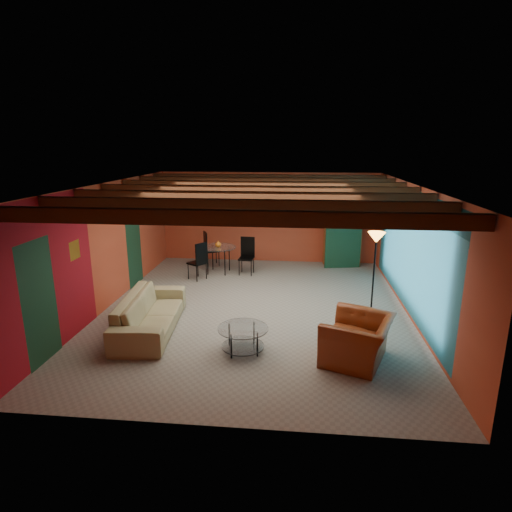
# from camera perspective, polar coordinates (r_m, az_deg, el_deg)

# --- Properties ---
(room) EXTENTS (6.52, 8.01, 2.71)m
(room) POSITION_cam_1_polar(r_m,az_deg,el_deg) (8.79, -0.06, 7.50)
(room) COLOR gray
(room) RESTS_ON ground
(sofa) EXTENTS (1.16, 2.49, 0.70)m
(sofa) POSITION_cam_1_polar(r_m,az_deg,el_deg) (8.43, -14.11, -7.45)
(sofa) COLOR #92875E
(sofa) RESTS_ON ground
(armchair) EXTENTS (1.38, 1.46, 0.76)m
(armchair) POSITION_cam_1_polar(r_m,az_deg,el_deg) (7.26, 13.59, -10.94)
(armchair) COLOR maroon
(armchair) RESTS_ON ground
(coffee_table) EXTENTS (1.06, 1.06, 0.45)m
(coffee_table) POSITION_cam_1_polar(r_m,az_deg,el_deg) (7.43, -1.78, -11.21)
(coffee_table) COLOR silver
(coffee_table) RESTS_ON ground
(dining_table) EXTENTS (2.15, 2.15, 1.03)m
(dining_table) POSITION_cam_1_polar(r_m,az_deg,el_deg) (11.77, -5.10, 0.17)
(dining_table) COLOR silver
(dining_table) RESTS_ON ground
(armoire) EXTENTS (1.08, 0.67, 1.76)m
(armoire) POSITION_cam_1_polar(r_m,az_deg,el_deg) (12.61, 11.64, 2.62)
(armoire) COLOR brown
(armoire) RESTS_ON ground
(floor_lamp) EXTENTS (0.45, 0.45, 1.78)m
(floor_lamp) POSITION_cam_1_polar(r_m,az_deg,el_deg) (9.08, 15.65, -2.32)
(floor_lamp) COLOR black
(floor_lamp) RESTS_ON ground
(ceiling_fan) EXTENTS (1.50, 1.50, 0.44)m
(ceiling_fan) POSITION_cam_1_polar(r_m,az_deg,el_deg) (8.69, -0.13, 7.40)
(ceiling_fan) COLOR #472614
(ceiling_fan) RESTS_ON ceiling
(painting) EXTENTS (1.05, 0.03, 0.65)m
(painting) POSITION_cam_1_polar(r_m,az_deg,el_deg) (12.79, -2.33, 6.58)
(painting) COLOR black
(painting) RESTS_ON wall_back
(potted_plant) EXTENTS (0.58, 0.55, 0.52)m
(potted_plant) POSITION_cam_1_polar(r_m,az_deg,el_deg) (12.42, 11.91, 7.76)
(potted_plant) COLOR #26661E
(potted_plant) RESTS_ON armoire
(vase) EXTENTS (0.22, 0.22, 0.18)m
(vase) POSITION_cam_1_polar(r_m,az_deg,el_deg) (11.63, -5.17, 3.05)
(vase) COLOR orange
(vase) RESTS_ON dining_table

